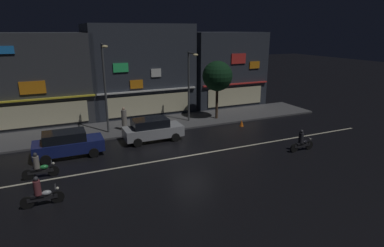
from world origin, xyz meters
name	(u,v)px	position (x,y,z in m)	size (l,w,h in m)	color
ground_plane	(193,155)	(0.00, 0.00, 0.00)	(140.00, 140.00, 0.00)	black
lane_divider_stripe	(193,155)	(0.00, 0.00, 0.01)	(29.16, 0.16, 0.01)	beige
sidewalk_far	(157,124)	(0.00, 7.57, 0.07)	(30.69, 4.57, 0.14)	#4C4C4F
storefront_left_block	(137,68)	(0.00, 13.70, 4.21)	(9.63, 7.84, 8.44)	#2D333D
storefront_center_block	(217,68)	(9.21, 13.82, 3.83)	(7.85, 8.08, 7.66)	#2D333D
storefront_right_block	(36,77)	(-9.21, 14.04, 3.83)	(9.50, 8.52, 7.66)	#383A3F
streetlamp_west	(105,82)	(-4.28, 6.55, 4.18)	(0.44, 1.64, 6.82)	#47494C
streetlamp_mid	(190,80)	(2.83, 6.98, 3.76)	(0.44, 1.64, 6.01)	#47494C
pedestrian_on_sidewalk	(124,120)	(-2.99, 6.79, 1.00)	(0.42, 0.42, 1.88)	gray
street_tree	(217,76)	(5.45, 6.91, 3.97)	(2.65, 2.65, 5.18)	#473323
parked_car_near_kerb	(152,129)	(-1.55, 3.88, 0.87)	(4.30, 1.98, 1.67)	#9EA0A5
parked_car_trailing	(68,143)	(-7.45, 3.18, 0.87)	(4.30, 1.98, 1.67)	navy
motorcycle_lead	(40,194)	(-8.99, -2.78, 0.63)	(1.90, 0.60, 1.52)	black
motorcycle_following	(39,168)	(-9.10, 0.42, 0.63)	(1.90, 0.60, 1.52)	black
motorcycle_opposite_lane	(302,142)	(7.01, -2.28, 0.63)	(1.90, 0.60, 1.52)	black
traffic_cone	(242,123)	(6.44, 4.23, 0.28)	(0.36, 0.36, 0.55)	orange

